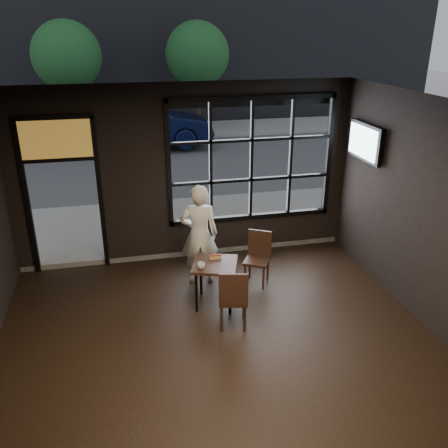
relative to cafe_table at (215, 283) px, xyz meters
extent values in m
cube|color=black|center=(-0.16, -1.76, -0.37)|extent=(6.00, 7.00, 0.02)
cube|color=black|center=(-0.16, -1.76, 2.85)|extent=(6.00, 7.00, 0.02)
cube|color=black|center=(1.04, 1.74, 1.44)|extent=(3.06, 0.12, 2.28)
cube|color=orange|center=(-2.26, 1.74, 1.99)|extent=(1.20, 0.06, 0.70)
cube|color=#545456|center=(-0.16, 22.24, -0.38)|extent=(60.00, 41.00, 0.04)
cube|color=#301C14|center=(0.00, 0.00, 0.00)|extent=(0.83, 0.83, 0.71)
cube|color=#301C14|center=(0.13, -0.63, 0.11)|extent=(0.49, 0.49, 0.94)
cube|color=#301C14|center=(0.81, 0.46, 0.10)|extent=(0.53, 0.53, 0.90)
imported|color=silver|center=(-0.10, 0.76, 0.51)|extent=(0.67, 0.49, 1.72)
imported|color=silver|center=(-0.23, -0.13, 0.40)|extent=(0.15, 0.15, 0.10)
cube|color=black|center=(2.77, 0.86, 1.89)|extent=(0.12, 1.05, 0.62)
imported|color=black|center=(-0.38, 10.40, 0.52)|extent=(4.72, 1.65, 1.56)
imported|color=#4A0A10|center=(-4.35, 10.54, 0.48)|extent=(4.37, 1.93, 1.46)
cylinder|color=#332114|center=(-2.85, 12.80, 0.80)|extent=(0.21, 0.21, 2.31)
sphere|color=#25602C|center=(-2.85, 12.80, 2.68)|extent=(2.52, 2.52, 2.52)
cylinder|color=#332114|center=(2.03, 13.12, 0.79)|extent=(0.21, 0.21, 2.29)
sphere|color=#45732F|center=(2.03, 13.12, 2.67)|extent=(2.50, 2.50, 2.50)
camera|label=1|loc=(-1.28, -6.28, 3.68)|focal=38.00mm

